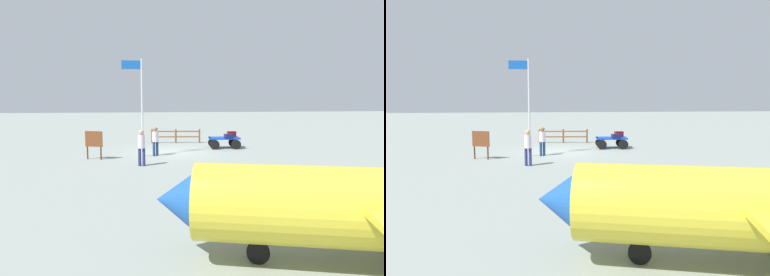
# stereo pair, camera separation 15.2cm
# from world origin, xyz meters

# --- Properties ---
(ground_plane) EXTENTS (120.00, 120.00, 0.00)m
(ground_plane) POSITION_xyz_m (0.00, 0.00, 0.00)
(ground_plane) COLOR gray
(luggage_cart) EXTENTS (2.01, 1.32, 0.69)m
(luggage_cart) POSITION_xyz_m (-3.37, -1.11, 0.49)
(luggage_cart) COLOR #1043BD
(luggage_cart) RESTS_ON ground
(suitcase_grey) EXTENTS (0.55, 0.36, 0.34)m
(suitcase_grey) POSITION_xyz_m (-3.93, -1.36, 0.87)
(suitcase_grey) COLOR maroon
(suitcase_grey) RESTS_ON luggage_cart
(suitcase_maroon) EXTENTS (0.59, 0.44, 0.26)m
(suitcase_maroon) POSITION_xyz_m (-3.58, -0.65, 0.82)
(suitcase_maroon) COLOR navy
(suitcase_maroon) RESTS_ON luggage_cart
(worker_lead) EXTENTS (0.39, 0.39, 1.70)m
(worker_lead) POSITION_xyz_m (1.70, 4.11, 0.98)
(worker_lead) COLOR navy
(worker_lead) RESTS_ON ground
(worker_trailing) EXTENTS (0.47, 0.47, 1.60)m
(worker_trailing) POSITION_xyz_m (0.98, 1.32, 0.94)
(worker_trailing) COLOR navy
(worker_trailing) RESTS_ON ground
(airplane_near) EXTENTS (7.64, 5.33, 3.11)m
(airplane_near) POSITION_xyz_m (-2.42, 14.65, 1.19)
(airplane_near) COLOR gold
(airplane_near) RESTS_ON ground
(flagpole) EXTENTS (1.10, 0.10, 5.22)m
(flagpole) POSITION_xyz_m (1.79, 1.35, 3.08)
(flagpole) COLOR silver
(flagpole) RESTS_ON ground
(signboard) EXTENTS (0.91, 0.39, 1.46)m
(signboard) POSITION_xyz_m (4.15, 2.04, 0.95)
(signboard) COLOR #4C3319
(signboard) RESTS_ON ground
(wooden_fence) EXTENTS (3.46, 0.45, 0.97)m
(wooden_fence) POSITION_xyz_m (-0.57, -4.10, 0.56)
(wooden_fence) COLOR brown
(wooden_fence) RESTS_ON ground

